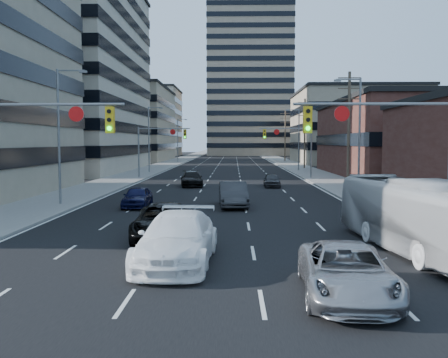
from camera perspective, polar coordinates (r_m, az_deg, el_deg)
ground at (r=13.49m, az=-3.51°, el=-14.06°), size 400.00×400.00×0.00m
road_surface at (r=142.83m, az=0.70°, el=2.55°), size 18.00×300.00×0.02m
sidewalk_left at (r=143.37m, az=-3.91°, el=2.57°), size 5.00×300.00×0.15m
sidewalk_right at (r=143.21m, az=5.31°, el=2.56°), size 5.00×300.00×0.15m
office_left_mid at (r=78.59m, az=-20.20°, el=11.13°), size 26.00×34.00×28.00m
office_left_far at (r=115.57m, az=-11.47°, el=6.03°), size 20.00×30.00×16.00m
storefront_right_mid at (r=66.83m, az=21.26°, el=4.19°), size 20.00×30.00×9.00m
office_right_far at (r=103.61m, az=14.55°, el=5.64°), size 22.00×28.00×14.00m
apartment_tower at (r=164.71m, az=2.90°, el=12.89°), size 26.00×26.00×58.00m
bg_block_left at (r=155.61m, az=-9.70°, el=6.31°), size 24.00×24.00×20.00m
bg_block_right at (r=146.09m, az=13.40°, el=4.82°), size 22.00×22.00×12.00m
signal_near_left at (r=22.43m, az=-21.22°, el=4.19°), size 6.59×0.33×6.00m
signal_near_right at (r=21.72m, az=18.31°, el=4.27°), size 6.59×0.33×6.00m
signal_far_left at (r=58.42m, az=-7.50°, el=4.28°), size 6.09×0.33×6.00m
signal_far_right at (r=58.14m, az=7.69°, el=4.27°), size 6.09×0.33×6.00m
utility_pole_block at (r=50.05m, az=14.07°, el=5.89°), size 2.20×0.28×11.00m
utility_pole_midblock at (r=79.56m, az=9.21°, el=5.30°), size 2.20×0.28×11.00m
utility_pole_distant at (r=109.34m, az=7.00°, el=5.02°), size 2.20×0.28×11.00m
streetlight_left_near at (r=34.70m, az=-18.13°, el=5.39°), size 2.03×0.22×9.00m
streetlight_left_mid at (r=68.72m, az=-8.45°, el=4.88°), size 2.03×0.22×9.00m
streetlight_left_far at (r=103.40m, az=-5.22°, el=4.68°), size 2.03×0.22×9.00m
streetlight_right_near at (r=38.90m, az=15.00°, el=5.31°), size 2.03×0.22×9.00m
streetlight_right_far at (r=73.36m, az=8.42°, el=4.84°), size 2.03×0.22×9.00m
black_pickup at (r=22.03m, az=-6.88°, el=-4.85°), size 2.90×5.67×1.53m
white_van at (r=17.48m, az=-5.33°, el=-6.85°), size 2.73×6.16×1.76m
silver_suv at (r=14.19m, az=13.84°, el=-10.23°), size 2.74×5.32×1.44m
transit_bus at (r=20.58m, az=20.92°, el=-3.91°), size 3.49×10.37×2.83m
sedan_blue at (r=32.86m, az=-9.86°, el=-2.03°), size 1.63×4.01×1.36m
sedan_grey_center at (r=32.54m, az=1.05°, el=-1.78°), size 2.04×5.08×1.64m
sedan_black_far at (r=47.69m, az=-3.72°, el=0.01°), size 2.57×5.14×1.43m
sedan_grey_right at (r=47.06m, az=5.49°, el=-0.16°), size 1.57×3.75×1.27m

